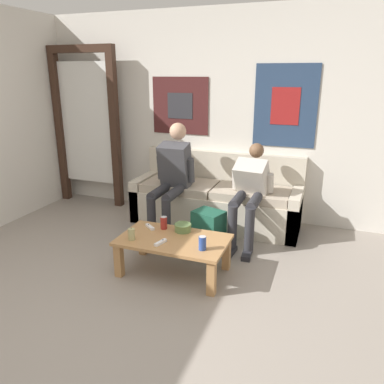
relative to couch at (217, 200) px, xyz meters
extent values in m
plane|color=gray|center=(-0.29, -2.38, -0.29)|extent=(18.00, 18.00, 0.00)
cube|color=silver|center=(-0.29, 0.36, 0.98)|extent=(10.00, 0.05, 2.55)
cube|color=#471E1E|center=(-0.61, 0.33, 1.10)|extent=(0.76, 0.01, 0.72)
cube|color=#2D2D33|center=(-0.61, 0.32, 1.10)|extent=(0.34, 0.01, 0.32)
cube|color=navy|center=(0.71, 0.33, 1.14)|extent=(0.72, 0.01, 0.95)
cube|color=maroon|center=(0.71, 0.32, 1.14)|extent=(0.33, 0.01, 0.43)
cube|color=#382319|center=(-2.38, 0.14, 0.73)|extent=(0.10, 0.10, 2.05)
cube|color=#382319|center=(-1.48, 0.14, 0.73)|extent=(0.10, 0.10, 2.05)
cube|color=#382319|center=(-1.93, 0.14, 1.81)|extent=(1.00, 0.10, 0.10)
cube|color=silver|center=(-1.93, 0.16, 0.84)|extent=(0.82, 0.02, 1.64)
cube|color=beige|center=(0.00, 0.27, 0.13)|extent=(2.03, 0.13, 0.85)
cube|color=beige|center=(0.00, -0.09, -0.09)|extent=(2.03, 0.59, 0.41)
cube|color=beige|center=(-0.96, -0.09, -0.03)|extent=(0.12, 0.59, 0.53)
cube|color=beige|center=(0.96, -0.09, -0.03)|extent=(0.12, 0.59, 0.53)
cube|color=#B2A38E|center=(-0.45, -0.09, 0.16)|extent=(0.88, 0.55, 0.10)
cube|color=#B2A38E|center=(0.45, -0.09, 0.16)|extent=(0.88, 0.55, 0.10)
cube|color=#B27F4C|center=(-0.02, -1.33, 0.04)|extent=(1.00, 0.58, 0.03)
cube|color=#B27F4C|center=(-0.46, -1.09, -0.13)|extent=(0.07, 0.07, 0.32)
cube|color=#B27F4C|center=(0.43, -1.09, -0.13)|extent=(0.07, 0.07, 0.32)
cube|color=#B27F4C|center=(-0.46, -1.57, -0.13)|extent=(0.07, 0.07, 0.32)
cube|color=#B27F4C|center=(0.43, -1.57, -0.13)|extent=(0.07, 0.07, 0.32)
cylinder|color=#2D2D33|center=(-0.53, -0.54, 0.21)|extent=(0.11, 0.43, 0.11)
cylinder|color=#2D2D33|center=(-0.53, -0.76, -0.03)|extent=(0.10, 0.10, 0.48)
cube|color=#232328|center=(-0.53, -0.83, -0.27)|extent=(0.11, 0.25, 0.05)
cylinder|color=#2D2D33|center=(-0.35, -0.54, 0.21)|extent=(0.11, 0.43, 0.11)
cylinder|color=#2D2D33|center=(-0.35, -0.76, -0.03)|extent=(0.10, 0.10, 0.48)
cube|color=#232328|center=(-0.35, -0.83, -0.27)|extent=(0.11, 0.25, 0.05)
cube|color=#3F3F44|center=(-0.44, -0.27, 0.47)|extent=(0.34, 0.33, 0.56)
sphere|color=tan|center=(-0.44, -0.18, 0.86)|extent=(0.20, 0.20, 0.20)
cylinder|color=#3F3F44|center=(-0.63, -0.27, 0.43)|extent=(0.08, 0.11, 0.29)
cylinder|color=#3F3F44|center=(-0.24, -0.27, 0.43)|extent=(0.08, 0.11, 0.29)
cylinder|color=#2D2D33|center=(0.38, -0.52, 0.21)|extent=(0.11, 0.39, 0.11)
cylinder|color=#2D2D33|center=(0.38, -0.71, -0.03)|extent=(0.10, 0.10, 0.48)
cube|color=#232328|center=(0.38, -0.78, -0.27)|extent=(0.11, 0.25, 0.05)
cylinder|color=#2D2D33|center=(0.56, -0.52, 0.21)|extent=(0.11, 0.39, 0.11)
cylinder|color=#2D2D33|center=(0.56, -0.71, -0.03)|extent=(0.10, 0.10, 0.48)
cube|color=#232328|center=(0.56, -0.78, -0.27)|extent=(0.11, 0.25, 0.05)
cube|color=beige|center=(0.47, -0.23, 0.39)|extent=(0.39, 0.44, 0.46)
sphere|color=brown|center=(0.47, -0.06, 0.67)|extent=(0.17, 0.17, 0.17)
cylinder|color=beige|center=(0.28, -0.20, 0.35)|extent=(0.08, 0.14, 0.24)
cylinder|color=beige|center=(0.67, -0.20, 0.35)|extent=(0.08, 0.14, 0.24)
cube|color=#1E5642|center=(0.13, -0.71, -0.08)|extent=(0.36, 0.32, 0.41)
cube|color=#1E5642|center=(0.09, -0.82, -0.18)|extent=(0.23, 0.15, 0.19)
cylinder|color=#607F47|center=(0.00, -1.14, 0.09)|extent=(0.16, 0.16, 0.07)
torus|color=#607F47|center=(0.00, -1.14, 0.12)|extent=(0.17, 0.17, 0.02)
cylinder|color=tan|center=(-0.36, -1.49, 0.11)|extent=(0.06, 0.06, 0.11)
cylinder|color=black|center=(-0.36, -1.49, 0.17)|extent=(0.00, 0.00, 0.01)
cylinder|color=#28479E|center=(0.31, -1.45, 0.12)|extent=(0.07, 0.07, 0.12)
cylinder|color=silver|center=(0.31, -1.45, 0.18)|extent=(0.06, 0.06, 0.00)
cylinder|color=maroon|center=(-0.19, -1.15, 0.12)|extent=(0.07, 0.07, 0.12)
cylinder|color=silver|center=(-0.19, -1.15, 0.18)|extent=(0.06, 0.06, 0.00)
cube|color=white|center=(-0.08, -1.47, 0.07)|extent=(0.07, 0.15, 0.02)
cylinder|color=#333842|center=(-0.07, -1.44, 0.08)|extent=(0.01, 0.01, 0.00)
cube|color=white|center=(-0.33, -1.19, 0.07)|extent=(0.13, 0.12, 0.02)
cylinder|color=#333842|center=(-0.35, -1.17, 0.08)|extent=(0.01, 0.01, 0.00)
camera|label=1|loc=(1.24, -4.22, 1.51)|focal=35.00mm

